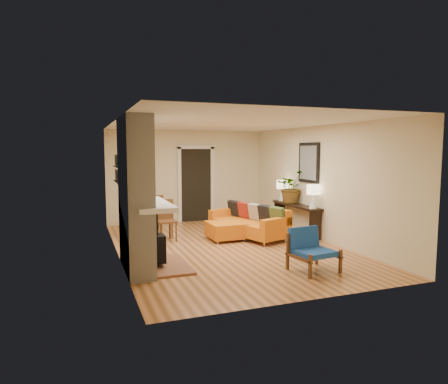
{
  "coord_description": "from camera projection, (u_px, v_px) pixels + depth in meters",
  "views": [
    {
      "loc": [
        -2.94,
        -7.79,
        2.05
      ],
      "look_at": [
        0.0,
        0.2,
        1.15
      ],
      "focal_mm": 32.0,
      "sensor_mm": 36.0,
      "label": 1
    }
  ],
  "objects": [
    {
      "name": "console_table",
      "position": [
        296.0,
        210.0,
        9.79
      ],
      "size": [
        0.34,
        1.85,
        0.72
      ],
      "color": "black",
      "rests_on": "ground"
    },
    {
      "name": "houseplant",
      "position": [
        291.0,
        187.0,
        9.97
      ],
      "size": [
        0.92,
        0.87,
        0.82
      ],
      "primitive_type": "imported",
      "rotation": [
        0.0,
        0.0,
        0.38
      ],
      "color": "#1E5919",
      "rests_on": "console_table"
    },
    {
      "name": "lamp_far",
      "position": [
        282.0,
        188.0,
        10.42
      ],
      "size": [
        0.3,
        0.3,
        0.54
      ],
      "color": "white",
      "rests_on": "console_table"
    },
    {
      "name": "dining_table",
      "position": [
        156.0,
        211.0,
        9.52
      ],
      "size": [
        0.78,
        1.73,
        0.93
      ],
      "color": "brown",
      "rests_on": "ground"
    },
    {
      "name": "ottoman",
      "position": [
        226.0,
        230.0,
        9.13
      ],
      "size": [
        0.8,
        0.8,
        0.4
      ],
      "color": "silver",
      "rests_on": "ground"
    },
    {
      "name": "room_shell",
      "position": [
        214.0,
        179.0,
        11.03
      ],
      "size": [
        6.5,
        6.5,
        6.5
      ],
      "color": "#D68A52",
      "rests_on": "ground"
    },
    {
      "name": "fireplace",
      "position": [
        138.0,
        198.0,
        6.75
      ],
      "size": [
        1.09,
        1.68,
        2.6
      ],
      "color": "white",
      "rests_on": "ground"
    },
    {
      "name": "sofa",
      "position": [
        250.0,
        222.0,
        9.45
      ],
      "size": [
        1.45,
        2.16,
        0.79
      ],
      "color": "silver",
      "rests_on": "ground"
    },
    {
      "name": "lamp_near",
      "position": [
        313.0,
        194.0,
        9.05
      ],
      "size": [
        0.3,
        0.3,
        0.54
      ],
      "color": "white",
      "rests_on": "console_table"
    },
    {
      "name": "blue_chair",
      "position": [
        310.0,
        247.0,
        6.82
      ],
      "size": [
        0.77,
        0.76,
        0.72
      ],
      "color": "brown",
      "rests_on": "ground"
    }
  ]
}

